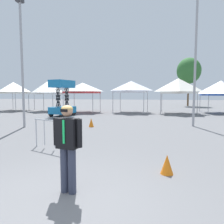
{
  "coord_description": "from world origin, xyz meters",
  "views": [
    {
      "loc": [
        1.7,
        -3.38,
        2.0
      ],
      "look_at": [
        -0.02,
        4.34,
        1.3
      ],
      "focal_mm": 32.88,
      "sensor_mm": 36.0,
      "label": 1
    }
  ],
  "objects_px": {
    "person_foreground": "(68,142)",
    "light_pole_near_lift": "(22,55)",
    "canopy_tent_far_right": "(83,88)",
    "canopy_tent_far_left": "(221,88)",
    "canopy_tent_center": "(178,86)",
    "crowd_barrier_mid_lot": "(54,129)",
    "canopy_tent_behind_right": "(131,87)",
    "canopy_tent_left_of_center": "(47,88)",
    "light_pole_opposite_side": "(196,36)",
    "scissor_lift": "(63,105)",
    "tree_behind_tents_right": "(189,71)",
    "traffic_cone_lot_center": "(91,123)",
    "canopy_tent_behind_center": "(13,88)",
    "traffic_cone_near_barrier": "(167,164)"
  },
  "relations": [
    {
      "from": "scissor_lift",
      "to": "person_foreground",
      "type": "height_order",
      "value": "scissor_lift"
    },
    {
      "from": "light_pole_opposite_side",
      "to": "canopy_tent_behind_right",
      "type": "bearing_deg",
      "value": 119.82
    },
    {
      "from": "light_pole_opposite_side",
      "to": "traffic_cone_near_barrier",
      "type": "xyz_separation_m",
      "value": [
        -1.93,
        -8.25,
        -5.2
      ]
    },
    {
      "from": "canopy_tent_left_of_center",
      "to": "light_pole_opposite_side",
      "type": "bearing_deg",
      "value": -29.51
    },
    {
      "from": "scissor_lift",
      "to": "crowd_barrier_mid_lot",
      "type": "relative_size",
      "value": 1.63
    },
    {
      "from": "canopy_tent_far_left",
      "to": "crowd_barrier_mid_lot",
      "type": "bearing_deg",
      "value": -120.67
    },
    {
      "from": "light_pole_near_lift",
      "to": "crowd_barrier_mid_lot",
      "type": "xyz_separation_m",
      "value": [
        4.32,
        -4.33,
        -3.55
      ]
    },
    {
      "from": "canopy_tent_behind_right",
      "to": "light_pole_near_lift",
      "type": "distance_m",
      "value": 12.44
    },
    {
      "from": "canopy_tent_behind_right",
      "to": "light_pole_opposite_side",
      "type": "xyz_separation_m",
      "value": [
        4.99,
        -8.72,
        2.67
      ]
    },
    {
      "from": "canopy_tent_far_right",
      "to": "canopy_tent_far_left",
      "type": "distance_m",
      "value": 14.59
    },
    {
      "from": "crowd_barrier_mid_lot",
      "to": "light_pole_near_lift",
      "type": "bearing_deg",
      "value": 134.92
    },
    {
      "from": "canopy_tent_behind_right",
      "to": "person_foreground",
      "type": "bearing_deg",
      "value": -86.67
    },
    {
      "from": "canopy_tent_center",
      "to": "light_pole_near_lift",
      "type": "bearing_deg",
      "value": -131.9
    },
    {
      "from": "canopy_tent_far_right",
      "to": "canopy_tent_center",
      "type": "distance_m",
      "value": 10.09
    },
    {
      "from": "canopy_tent_behind_center",
      "to": "crowd_barrier_mid_lot",
      "type": "xyz_separation_m",
      "value": [
        13.41,
        -15.09,
        -1.98
      ]
    },
    {
      "from": "tree_behind_tents_right",
      "to": "traffic_cone_lot_center",
      "type": "height_order",
      "value": "tree_behind_tents_right"
    },
    {
      "from": "canopy_tent_behind_right",
      "to": "canopy_tent_far_right",
      "type": "bearing_deg",
      "value": -170.84
    },
    {
      "from": "light_pole_near_lift",
      "to": "person_foreground",
      "type": "bearing_deg",
      "value": -49.34
    },
    {
      "from": "canopy_tent_behind_right",
      "to": "light_pole_opposite_side",
      "type": "distance_m",
      "value": 10.4
    },
    {
      "from": "traffic_cone_near_barrier",
      "to": "light_pole_opposite_side",
      "type": "bearing_deg",
      "value": 76.83
    },
    {
      "from": "canopy_tent_left_of_center",
      "to": "light_pole_opposite_side",
      "type": "distance_m",
      "value": 17.12
    },
    {
      "from": "crowd_barrier_mid_lot",
      "to": "traffic_cone_near_barrier",
      "type": "xyz_separation_m",
      "value": [
        3.81,
        -1.38,
        -0.51
      ]
    },
    {
      "from": "scissor_lift",
      "to": "canopy_tent_behind_right",
      "type": "bearing_deg",
      "value": 41.28
    },
    {
      "from": "canopy_tent_behind_right",
      "to": "light_pole_opposite_side",
      "type": "relative_size",
      "value": 0.37
    },
    {
      "from": "tree_behind_tents_right",
      "to": "crowd_barrier_mid_lot",
      "type": "bearing_deg",
      "value": -106.09
    },
    {
      "from": "canopy_tent_behind_center",
      "to": "canopy_tent_center",
      "type": "height_order",
      "value": "canopy_tent_center"
    },
    {
      "from": "canopy_tent_far_left",
      "to": "canopy_tent_far_right",
      "type": "bearing_deg",
      "value": -171.86
    },
    {
      "from": "person_foreground",
      "to": "scissor_lift",
      "type": "bearing_deg",
      "value": 116.45
    },
    {
      "from": "canopy_tent_far_right",
      "to": "traffic_cone_near_barrier",
      "type": "height_order",
      "value": "canopy_tent_far_right"
    },
    {
      "from": "canopy_tent_behind_center",
      "to": "crowd_barrier_mid_lot",
      "type": "distance_m",
      "value": 20.28
    },
    {
      "from": "canopy_tent_left_of_center",
      "to": "canopy_tent_far_left",
      "type": "xyz_separation_m",
      "value": [
        18.92,
        1.62,
        -0.1
      ]
    },
    {
      "from": "canopy_tent_behind_right",
      "to": "person_foreground",
      "type": "distance_m",
      "value": 18.51
    },
    {
      "from": "person_foreground",
      "to": "light_pole_near_lift",
      "type": "distance_m",
      "value": 9.97
    },
    {
      "from": "canopy_tent_behind_center",
      "to": "tree_behind_tents_right",
      "type": "height_order",
      "value": "tree_behind_tents_right"
    },
    {
      "from": "canopy_tent_behind_right",
      "to": "tree_behind_tents_right",
      "type": "height_order",
      "value": "tree_behind_tents_right"
    },
    {
      "from": "canopy_tent_left_of_center",
      "to": "traffic_cone_near_barrier",
      "type": "height_order",
      "value": "canopy_tent_left_of_center"
    },
    {
      "from": "canopy_tent_far_right",
      "to": "canopy_tent_behind_right",
      "type": "height_order",
      "value": "canopy_tent_behind_right"
    },
    {
      "from": "canopy_tent_center",
      "to": "canopy_tent_far_left",
      "type": "bearing_deg",
      "value": 18.16
    },
    {
      "from": "crowd_barrier_mid_lot",
      "to": "canopy_tent_left_of_center",
      "type": "bearing_deg",
      "value": 120.53
    },
    {
      "from": "canopy_tent_behind_right",
      "to": "canopy_tent_center",
      "type": "distance_m",
      "value": 4.85
    },
    {
      "from": "canopy_tent_center",
      "to": "crowd_barrier_mid_lot",
      "type": "bearing_deg",
      "value": -109.99
    },
    {
      "from": "canopy_tent_left_of_center",
      "to": "tree_behind_tents_right",
      "type": "relative_size",
      "value": 0.44
    },
    {
      "from": "person_foreground",
      "to": "light_pole_opposite_side",
      "type": "height_order",
      "value": "light_pole_opposite_side"
    },
    {
      "from": "traffic_cone_lot_center",
      "to": "person_foreground",
      "type": "bearing_deg",
      "value": -74.88
    },
    {
      "from": "canopy_tent_far_right",
      "to": "light_pole_near_lift",
      "type": "relative_size",
      "value": 0.46
    },
    {
      "from": "canopy_tent_far_right",
      "to": "canopy_tent_far_left",
      "type": "relative_size",
      "value": 0.97
    },
    {
      "from": "canopy_tent_left_of_center",
      "to": "light_pole_opposite_side",
      "type": "relative_size",
      "value": 0.35
    },
    {
      "from": "canopy_tent_left_of_center",
      "to": "light_pole_near_lift",
      "type": "bearing_deg",
      "value": -66.86
    },
    {
      "from": "canopy_tent_behind_center",
      "to": "canopy_tent_far_left",
      "type": "bearing_deg",
      "value": 4.21
    },
    {
      "from": "scissor_lift",
      "to": "light_pole_near_lift",
      "type": "relative_size",
      "value": 0.43
    }
  ]
}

